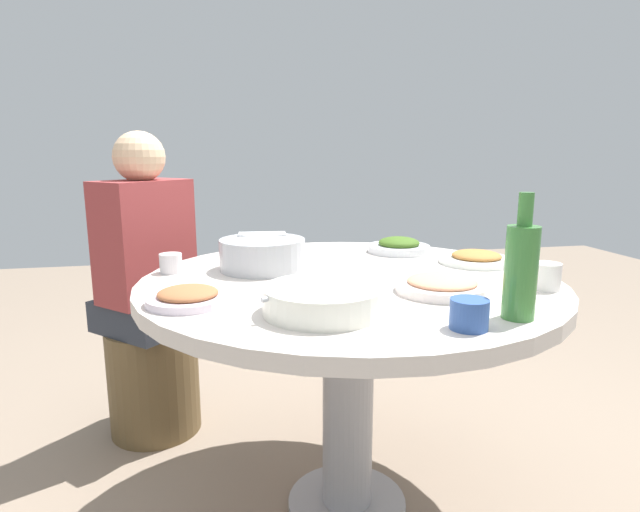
% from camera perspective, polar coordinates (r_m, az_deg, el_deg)
% --- Properties ---
extents(ground, '(8.00, 8.00, 0.00)m').
position_cam_1_polar(ground, '(1.85, 2.94, -25.77)').
color(ground, gray).
extents(round_dining_table, '(1.21, 1.21, 0.76)m').
position_cam_1_polar(round_dining_table, '(1.56, 3.18, -7.16)').
color(round_dining_table, '#99999E').
rests_on(round_dining_table, ground).
extents(rice_bowl, '(0.26, 0.26, 0.11)m').
position_cam_1_polar(rice_bowl, '(1.62, -6.33, 0.27)').
color(rice_bowl, '#B2B5BA').
rests_on(rice_bowl, round_dining_table).
extents(soup_bowl, '(0.29, 0.28, 0.06)m').
position_cam_1_polar(soup_bowl, '(1.18, 0.35, -4.89)').
color(soup_bowl, white).
rests_on(soup_bowl, round_dining_table).
extents(dish_greens, '(0.22, 0.22, 0.06)m').
position_cam_1_polar(dish_greens, '(1.91, 8.63, 1.07)').
color(dish_greens, silver).
rests_on(dish_greens, round_dining_table).
extents(dish_stirfry, '(0.20, 0.20, 0.04)m').
position_cam_1_polar(dish_stirfry, '(1.30, -14.25, -4.33)').
color(dish_stirfry, silver).
rests_on(dish_stirfry, round_dining_table).
extents(dish_shrimp, '(0.24, 0.24, 0.05)m').
position_cam_1_polar(dish_shrimp, '(1.39, 13.21, -3.11)').
color(dish_shrimp, silver).
rests_on(dish_shrimp, round_dining_table).
extents(dish_tofu_braise, '(0.24, 0.24, 0.04)m').
position_cam_1_polar(dish_tofu_braise, '(1.78, 16.75, -0.24)').
color(dish_tofu_braise, white).
rests_on(dish_tofu_braise, round_dining_table).
extents(green_bottle, '(0.07, 0.07, 0.28)m').
position_cam_1_polar(green_bottle, '(1.21, 21.16, -1.31)').
color(green_bottle, '#3E8038').
rests_on(green_bottle, round_dining_table).
extents(tea_cup_near, '(0.07, 0.07, 0.06)m').
position_cam_1_polar(tea_cup_near, '(1.63, -16.03, -0.77)').
color(tea_cup_near, silver).
rests_on(tea_cup_near, round_dining_table).
extents(tea_cup_far, '(0.08, 0.08, 0.07)m').
position_cam_1_polar(tea_cup_far, '(1.50, 23.51, -2.05)').
color(tea_cup_far, white).
rests_on(tea_cup_far, round_dining_table).
extents(tea_cup_side, '(0.08, 0.08, 0.06)m').
position_cam_1_polar(tea_cup_side, '(1.12, 16.02, -6.13)').
color(tea_cup_side, '#2E4F97').
rests_on(tea_cup_side, round_dining_table).
extents(stool_for_diner_left, '(0.35, 0.35, 0.43)m').
position_cam_1_polar(stool_for_diner_left, '(2.26, -17.71, -12.72)').
color(stool_for_diner_left, brown).
rests_on(stool_for_diner_left, ground).
extents(diner_left, '(0.47, 0.47, 0.76)m').
position_cam_1_polar(diner_left, '(2.10, -18.59, 0.74)').
color(diner_left, '#2D333D').
rests_on(diner_left, stool_for_diner_left).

